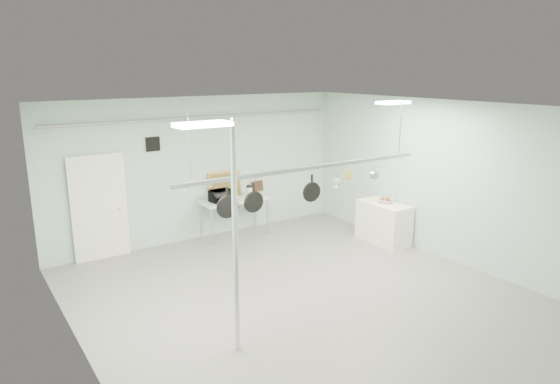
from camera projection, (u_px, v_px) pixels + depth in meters
floor at (309, 301)px, 8.35m from camera, size 8.00×8.00×0.00m
ceiling at (312, 109)px, 7.58m from camera, size 7.00×8.00×0.02m
back_wall at (202, 169)px, 11.16m from camera, size 7.00×0.02×3.20m
right_wall at (450, 182)px, 9.86m from camera, size 0.02×8.00×3.20m
door at (99, 209)px, 10.01m from camera, size 1.10×0.10×2.20m
wall_vent at (153, 144)px, 10.39m from camera, size 0.30×0.04×0.30m
conduit_pipe at (201, 117)px, 10.81m from camera, size 6.60×0.07×0.07m
chrome_pole at (235, 240)px, 6.55m from camera, size 0.08×0.08×3.20m
prep_table at (234, 202)px, 11.36m from camera, size 1.60×0.70×0.91m
side_cabinet at (384, 223)px, 11.08m from camera, size 0.60×1.20×0.90m
pot_rack at (309, 166)px, 8.16m from camera, size 4.80×0.06×1.00m
light_panel_left at (203, 124)px, 5.74m from camera, size 0.65×0.30×0.05m
light_panel_right at (393, 103)px, 9.37m from camera, size 0.65×0.30×0.05m
microwave at (221, 196)px, 11.06m from camera, size 0.52×0.38×0.27m
coffee_canister at (250, 192)px, 11.49m from camera, size 0.17×0.17×0.23m
painting_large at (225, 184)px, 11.47m from camera, size 0.79×0.18×0.58m
painting_small at (257, 186)px, 11.99m from camera, size 0.30×0.09×0.25m
fruit_bowl at (385, 201)px, 11.00m from camera, size 0.44×0.44×0.08m
skillet_left at (227, 203)px, 7.42m from camera, size 0.36×0.09×0.49m
skillet_mid at (254, 198)px, 7.67m from camera, size 0.34×0.07×0.46m
skillet_right at (312, 188)px, 8.28m from camera, size 0.34×0.09×0.46m
whisk at (336, 179)px, 8.55m from camera, size 0.19×0.19×0.29m
grater at (349, 175)px, 8.69m from camera, size 0.08×0.03×0.20m
saucepan at (374, 172)px, 9.03m from camera, size 0.15×0.11×0.25m
fruit_cluster at (386, 199)px, 10.99m from camera, size 0.24×0.24×0.09m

